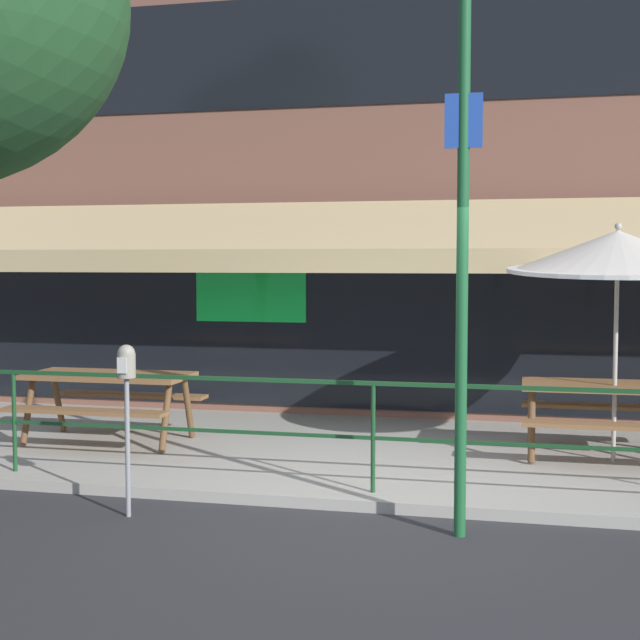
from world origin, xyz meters
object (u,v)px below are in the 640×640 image
at_px(picnic_table_left, 109,388).
at_px(picnic_table_centre, 613,400).
at_px(patio_umbrella_centre, 618,253).
at_px(parking_meter_near, 127,378).
at_px(street_sign_pole, 463,243).

height_order(picnic_table_left, picnic_table_centre, same).
height_order(patio_umbrella_centre, parking_meter_near, patio_umbrella_centre).
bearing_deg(patio_umbrella_centre, parking_meter_near, -147.64).
relative_size(picnic_table_left, street_sign_pole, 0.41).
distance_m(patio_umbrella_centre, street_sign_pole, 2.82).
bearing_deg(picnic_table_centre, parking_meter_near, -146.69).
xyz_separation_m(picnic_table_left, picnic_table_centre, (5.34, 0.37, 0.00)).
bearing_deg(parking_meter_near, picnic_table_centre, 33.31).
distance_m(picnic_table_centre, patio_umbrella_centre, 1.48).
relative_size(picnic_table_centre, street_sign_pole, 0.41).
xyz_separation_m(patio_umbrella_centre, street_sign_pole, (-1.35, -2.48, 0.06)).
relative_size(picnic_table_centre, patio_umbrella_centre, 0.76).
relative_size(picnic_table_left, patio_umbrella_centre, 0.76).
height_order(parking_meter_near, street_sign_pole, street_sign_pole).
distance_m(picnic_table_centre, street_sign_pole, 3.28).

